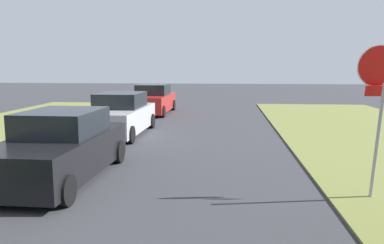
% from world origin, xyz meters
% --- Properties ---
extents(stop_sign_far, '(0.81, 0.51, 2.95)m').
position_xyz_m(stop_sign_far, '(4.44, 11.30, 2.18)').
color(stop_sign_far, '#9EA0A5').
rests_on(stop_sign_far, grass_verge_right).
extents(parked_sedan_black, '(2.03, 4.44, 1.57)m').
position_xyz_m(parked_sedan_black, '(-2.20, 12.11, 0.72)').
color(parked_sedan_black, black).
rests_on(parked_sedan_black, ground).
extents(parked_sedan_silver, '(2.03, 4.44, 1.57)m').
position_xyz_m(parked_sedan_silver, '(-2.44, 18.00, 0.72)').
color(parked_sedan_silver, '#BCBCC1').
rests_on(parked_sedan_silver, ground).
extents(parked_sedan_red, '(2.03, 4.44, 1.57)m').
position_xyz_m(parked_sedan_red, '(-2.44, 24.63, 0.72)').
color(parked_sedan_red, red).
rests_on(parked_sedan_red, ground).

